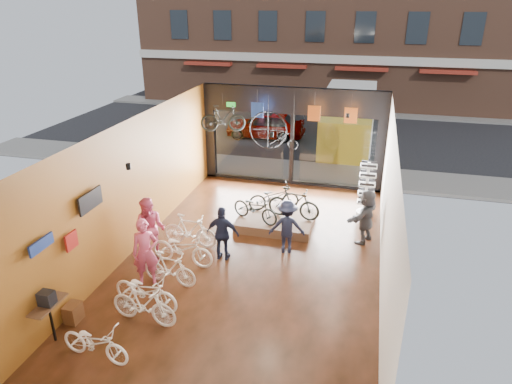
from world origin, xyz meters
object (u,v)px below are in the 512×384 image
(display_bike_left, at_px, (255,208))
(customer_3, at_px, (287,227))
(floor_bike_0, at_px, (95,342))
(sunglasses_rack, at_px, (367,189))
(floor_bike_2, at_px, (146,291))
(street_car, at_px, (265,125))
(display_bike_mid, at_px, (294,203))
(display_bike_right, at_px, (274,197))
(customer_1, at_px, (150,229))
(customer_5, at_px, (366,216))
(floor_bike_4, at_px, (182,248))
(floor_bike_1, at_px, (143,304))
(hung_bike, at_px, (223,118))
(floor_bike_3, at_px, (169,268))
(box_truck, at_px, (348,121))
(customer_0, at_px, (145,252))
(customer_2, at_px, (223,234))
(floor_bike_5, at_px, (190,231))
(penny_farthing, at_px, (276,132))
(display_platform, at_px, (276,221))

(display_bike_left, xyz_separation_m, customer_3, (1.22, -1.12, 0.07))
(floor_bike_0, distance_m, sunglasses_rack, 9.76)
(floor_bike_2, bearing_deg, street_car, 11.33)
(customer_3, height_order, sunglasses_rack, sunglasses_rack)
(display_bike_mid, xyz_separation_m, display_bike_right, (-0.74, 0.47, -0.07))
(customer_1, distance_m, customer_5, 6.28)
(floor_bike_4, relative_size, customer_3, 1.14)
(floor_bike_1, distance_m, hung_bike, 7.84)
(display_bike_left, bearing_deg, display_bike_right, 0.08)
(customer_5, bearing_deg, display_bike_right, -81.76)
(floor_bike_3, distance_m, display_bike_left, 3.75)
(floor_bike_0, distance_m, customer_3, 5.99)
(box_truck, distance_m, customer_0, 13.44)
(floor_bike_0, relative_size, customer_0, 0.87)
(floor_bike_4, relative_size, display_bike_left, 1.10)
(street_car, xyz_separation_m, floor_bike_0, (0.36, -16.52, -0.29))
(customer_2, bearing_deg, customer_3, -153.72)
(floor_bike_0, distance_m, hung_bike, 9.08)
(floor_bike_3, distance_m, customer_0, 0.74)
(customer_1, bearing_deg, customer_3, 14.32)
(display_bike_right, bearing_deg, display_bike_mid, -145.75)
(street_car, bearing_deg, customer_1, -1.33)
(street_car, relative_size, display_bike_left, 2.46)
(floor_bike_1, relative_size, floor_bike_4, 0.89)
(box_truck, bearing_deg, floor_bike_5, -109.57)
(floor_bike_2, height_order, display_bike_right, display_bike_right)
(floor_bike_3, distance_m, display_bike_right, 4.79)
(street_car, bearing_deg, floor_bike_0, 1.25)
(street_car, bearing_deg, customer_2, 7.74)
(penny_farthing, bearing_deg, display_bike_mid, -63.56)
(floor_bike_5, distance_m, customer_1, 1.28)
(floor_bike_4, bearing_deg, hung_bike, 9.26)
(floor_bike_3, bearing_deg, penny_farthing, -6.81)
(floor_bike_5, bearing_deg, box_truck, -18.26)
(display_platform, bearing_deg, street_car, 105.22)
(street_car, xyz_separation_m, floor_bike_1, (0.78, -15.24, -0.21))
(display_bike_mid, distance_m, sunglasses_rack, 2.68)
(floor_bike_1, bearing_deg, customer_3, -27.32)
(display_bike_right, distance_m, hung_bike, 3.41)
(box_truck, height_order, floor_bike_3, box_truck)
(display_bike_left, relative_size, customer_0, 0.93)
(floor_bike_2, distance_m, display_bike_right, 5.80)
(street_car, distance_m, display_bike_left, 10.41)
(box_truck, bearing_deg, hung_bike, -120.39)
(street_car, height_order, customer_5, customer_5)
(customer_5, relative_size, hung_bike, 1.07)
(display_bike_mid, xyz_separation_m, hung_bike, (-2.92, 1.91, 2.11))
(floor_bike_5, height_order, hung_bike, hung_bike)
(floor_bike_1, distance_m, sunglasses_rack, 8.45)
(floor_bike_5, bearing_deg, floor_bike_3, -171.74)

